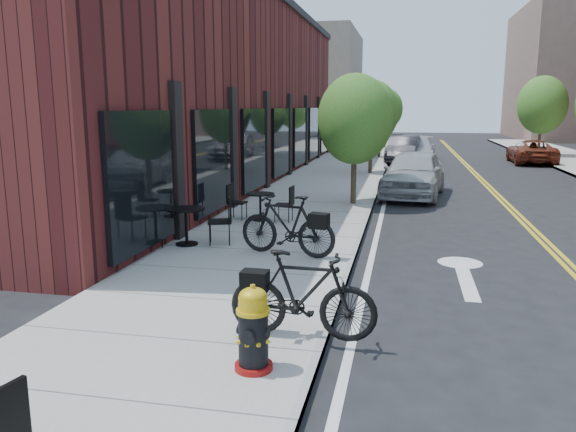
# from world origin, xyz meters

# --- Properties ---
(ground) EXTENTS (120.00, 120.00, 0.00)m
(ground) POSITION_xyz_m (0.00, 0.00, 0.00)
(ground) COLOR black
(ground) RESTS_ON ground
(sidewalk_near) EXTENTS (4.00, 70.00, 0.12)m
(sidewalk_near) POSITION_xyz_m (-2.00, 10.00, 0.06)
(sidewalk_near) COLOR #9E9B93
(sidewalk_near) RESTS_ON ground
(building_near) EXTENTS (5.00, 28.00, 7.00)m
(building_near) POSITION_xyz_m (-6.50, 14.00, 3.50)
(building_near) COLOR #3F1414
(building_near) RESTS_ON ground
(bg_building_left) EXTENTS (8.00, 14.00, 10.00)m
(bg_building_left) POSITION_xyz_m (-8.00, 48.00, 5.00)
(bg_building_left) COLOR #726656
(bg_building_left) RESTS_ON ground
(bg_building_right) EXTENTS (10.00, 16.00, 12.00)m
(bg_building_right) POSITION_xyz_m (16.00, 50.00, 6.00)
(bg_building_right) COLOR brown
(bg_building_right) RESTS_ON ground
(tree_near_a) EXTENTS (2.20, 2.20, 3.81)m
(tree_near_a) POSITION_xyz_m (-0.60, 9.00, 2.60)
(tree_near_a) COLOR #382B1E
(tree_near_a) RESTS_ON sidewalk_near
(tree_near_b) EXTENTS (2.30, 2.30, 3.98)m
(tree_near_b) POSITION_xyz_m (-0.60, 17.00, 2.71)
(tree_near_b) COLOR #382B1E
(tree_near_b) RESTS_ON sidewalk_near
(tree_near_c) EXTENTS (2.10, 2.10, 3.67)m
(tree_near_c) POSITION_xyz_m (-0.60, 25.00, 2.53)
(tree_near_c) COLOR #382B1E
(tree_near_c) RESTS_ON sidewalk_near
(tree_near_d) EXTENTS (2.40, 2.40, 4.11)m
(tree_near_d) POSITION_xyz_m (-0.60, 33.00, 2.79)
(tree_near_d) COLOR #382B1E
(tree_near_d) RESTS_ON sidewalk_near
(tree_far_c) EXTENTS (2.80, 2.80, 4.62)m
(tree_far_c) POSITION_xyz_m (8.60, 28.00, 3.06)
(tree_far_c) COLOR #382B1E
(tree_far_c) RESTS_ON sidewalk_far
(fire_hydrant) EXTENTS (0.49, 0.49, 0.97)m
(fire_hydrant) POSITION_xyz_m (-0.67, -2.09, 0.58)
(fire_hydrant) COLOR maroon
(fire_hydrant) RESTS_ON sidewalk_near
(bicycle_left) EXTENTS (2.05, 0.98, 1.19)m
(bicycle_left) POSITION_xyz_m (-1.30, 2.73, 0.72)
(bicycle_left) COLOR black
(bicycle_left) RESTS_ON sidewalk_near
(bicycle_right) EXTENTS (1.87, 0.57, 1.12)m
(bicycle_right) POSITION_xyz_m (-0.30, -1.13, 0.68)
(bicycle_right) COLOR black
(bicycle_right) RESTS_ON sidewalk_near
(bistro_set_b) EXTENTS (1.92, 1.02, 1.01)m
(bistro_set_b) POSITION_xyz_m (-3.54, 3.12, 0.63)
(bistro_set_b) COLOR black
(bistro_set_b) RESTS_ON sidewalk_near
(bistro_set_c) EXTENTS (1.68, 0.76, 0.90)m
(bistro_set_c) POSITION_xyz_m (-2.68, 5.94, 0.57)
(bistro_set_c) COLOR black
(bistro_set_c) RESTS_ON sidewalk_near
(parked_car_a) EXTENTS (2.42, 4.78, 1.56)m
(parked_car_a) POSITION_xyz_m (1.18, 11.46, 0.78)
(parked_car_a) COLOR #A7ABB0
(parked_car_a) RESTS_ON ground
(parked_car_b) EXTENTS (1.95, 4.49, 1.44)m
(parked_car_b) POSITION_xyz_m (0.80, 22.99, 0.72)
(parked_car_b) COLOR black
(parked_car_b) RESTS_ON ground
(parked_car_c) EXTENTS (2.17, 4.69, 1.33)m
(parked_car_c) POSITION_xyz_m (1.51, 24.31, 0.66)
(parked_car_c) COLOR #B5B4BA
(parked_car_c) RESTS_ON ground
(parked_car_far) EXTENTS (2.16, 4.50, 1.24)m
(parked_car_far) POSITION_xyz_m (7.40, 24.03, 0.62)
(parked_car_far) COLOR maroon
(parked_car_far) RESTS_ON ground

